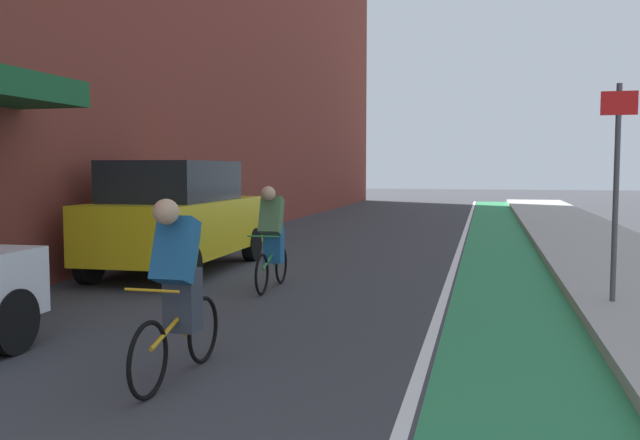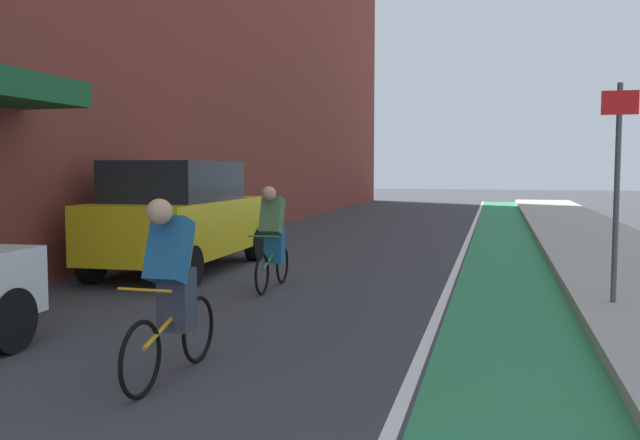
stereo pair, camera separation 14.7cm
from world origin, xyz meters
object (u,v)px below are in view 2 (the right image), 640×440
Objects in this scene: cyclist_lead at (172,283)px; street_sign_post at (617,173)px; parked_suv_yellow_cab at (180,215)px; cyclist_mid at (273,237)px.

cyclist_lead is 5.81m from street_sign_post.
parked_suv_yellow_cab reaches higher than cyclist_lead.
cyclist_lead is at bearing -64.27° from parked_suv_yellow_cab.
parked_suv_yellow_cab is 1.54× the size of street_sign_post.
parked_suv_yellow_cab is 7.23m from street_sign_post.
street_sign_post reaches higher than cyclist_mid.
cyclist_lead reaches higher than cyclist_mid.
cyclist_lead is 1.02× the size of cyclist_mid.
parked_suv_yellow_cab is at bearing 149.91° from cyclist_mid.
parked_suv_yellow_cab is at bearing 115.73° from cyclist_lead.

